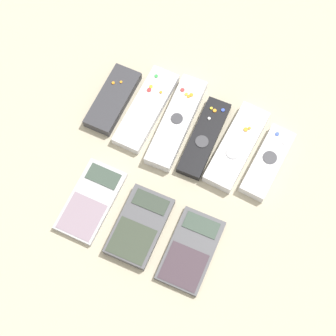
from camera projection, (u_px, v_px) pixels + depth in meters
name	position (u px, v px, depth m)	size (l,w,h in m)	color
ground_plane	(162.00, 182.00, 1.10)	(3.00, 3.00, 0.00)	#B2A88E
remote_0	(113.00, 99.00, 1.15)	(0.06, 0.15, 0.02)	#333338
remote_1	(146.00, 109.00, 1.15)	(0.06, 0.19, 0.02)	silver
remote_2	(177.00, 122.00, 1.13)	(0.06, 0.21, 0.03)	silver
remote_3	(204.00, 138.00, 1.12)	(0.05, 0.18, 0.02)	black
remote_4	(237.00, 147.00, 1.11)	(0.07, 0.19, 0.03)	silver
remote_5	(268.00, 162.00, 1.10)	(0.06, 0.16, 0.02)	silver
calculator_0	(91.00, 201.00, 1.07)	(0.08, 0.16, 0.01)	#B2B2B7
calculator_1	(139.00, 226.00, 1.05)	(0.09, 0.15, 0.02)	#4C4C51
calculator_2	(191.00, 250.00, 1.04)	(0.09, 0.15, 0.01)	#4C4C51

